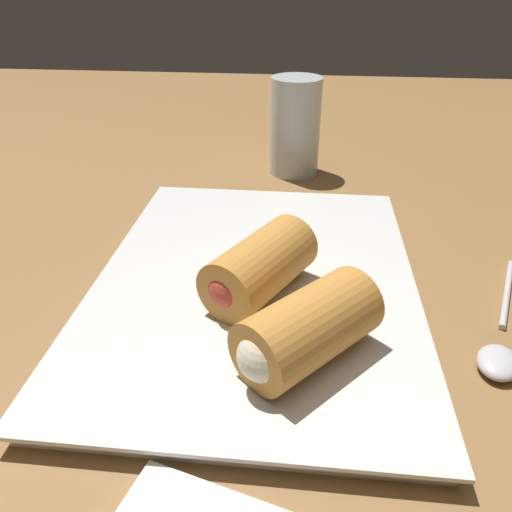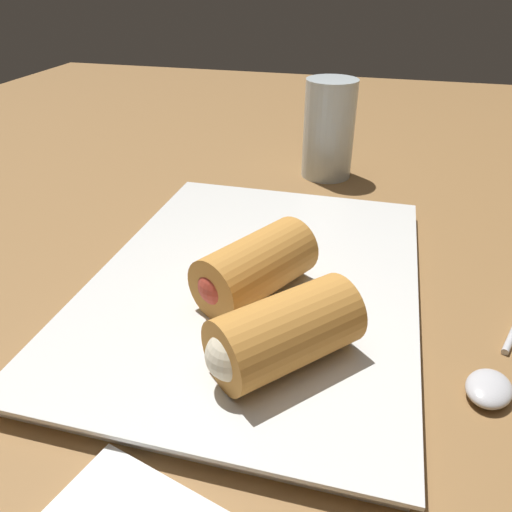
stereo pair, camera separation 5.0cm
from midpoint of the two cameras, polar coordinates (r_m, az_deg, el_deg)
The scene contains 6 objects.
table_surface at distance 39.54cm, azimuth -7.62°, elevation -6.99°, with size 180.00×140.00×2.00cm.
serving_plate at distance 39.79cm, azimuth -3.60°, elevation -3.34°, with size 33.61×24.79×1.50cm.
roll_front_left at distance 36.29cm, azimuth -3.79°, elevation -1.30°, with size 10.12×8.37×4.63cm.
roll_front_right at distance 30.22cm, azimuth 0.70°, elevation -8.77°, with size 9.78×9.48×4.63cm.
spoon at distance 36.81cm, azimuth 22.70°, elevation -9.81°, with size 15.64×7.30×1.20cm.
drinking_glass at distance 61.66cm, azimuth 2.12°, elevation 14.49°, with size 6.01×6.01×11.45cm.
Camera 1 is at (-30.66, -5.91, 25.09)cm, focal length 35.00 mm.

